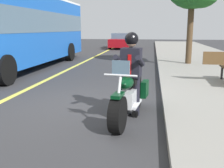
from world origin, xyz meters
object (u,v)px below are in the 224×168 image
object	(u,v)px
motorcycle_main	(129,96)
bus_far	(21,27)
rider_main	(131,67)
car_silver	(121,41)

from	to	relation	value
motorcycle_main	bus_far	distance (m)	8.31
motorcycle_main	bus_far	bearing A→B (deg)	-138.64
rider_main	car_silver	world-z (taller)	rider_main
bus_far	rider_main	bearing A→B (deg)	42.36
motorcycle_main	rider_main	xyz separation A→B (m)	(-0.19, 0.02, 0.58)
rider_main	car_silver	bearing A→B (deg)	-172.75
motorcycle_main	car_silver	bearing A→B (deg)	-172.89
motorcycle_main	bus_far	xyz separation A→B (m)	(-6.14, -5.41, 1.42)
bus_far	car_silver	size ratio (longest dim) A/B	2.40
motorcycle_main	bus_far	world-z (taller)	bus_far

